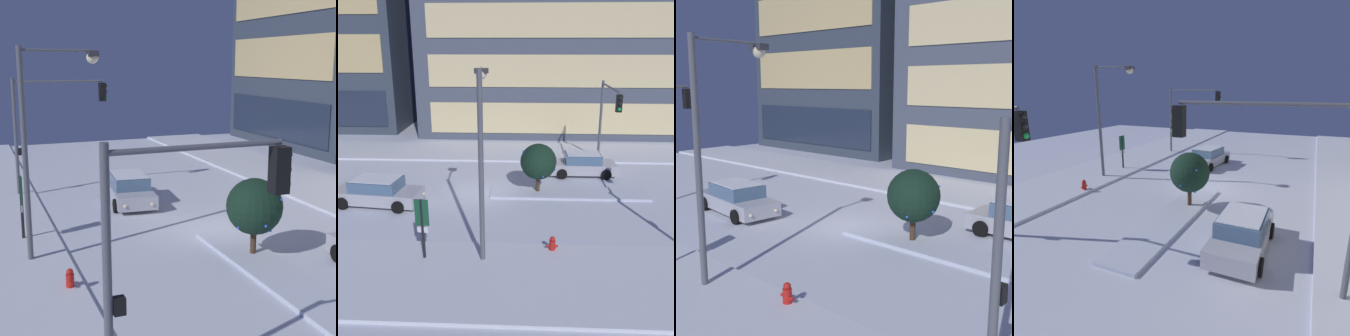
% 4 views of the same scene
% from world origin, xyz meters
% --- Properties ---
extents(ground, '(52.00, 52.00, 0.00)m').
position_xyz_m(ground, '(0.00, 0.00, 0.00)').
color(ground, silver).
extents(curb_strip_near, '(52.00, 5.20, 0.14)m').
position_xyz_m(curb_strip_near, '(0.00, -8.81, 0.07)').
color(curb_strip_near, silver).
rests_on(curb_strip_near, ground).
extents(curb_strip_far, '(52.00, 5.20, 0.14)m').
position_xyz_m(curb_strip_far, '(0.00, 8.81, 0.07)').
color(curb_strip_far, silver).
rests_on(curb_strip_far, ground).
extents(median_strip, '(9.00, 1.80, 0.14)m').
position_xyz_m(median_strip, '(5.00, -0.01, 0.07)').
color(median_strip, silver).
rests_on(median_strip, ground).
extents(car_near, '(4.93, 2.52, 1.49)m').
position_xyz_m(car_near, '(-5.47, -1.91, 0.71)').
color(car_near, '#B7B7C1').
rests_on(car_near, ground).
extents(car_far, '(4.36, 2.07, 1.49)m').
position_xyz_m(car_far, '(6.22, 3.64, 0.71)').
color(car_far, '#B7B7C1').
rests_on(car_far, ground).
extents(traffic_light_corner_far_right, '(0.32, 5.65, 5.82)m').
position_xyz_m(traffic_light_corner_far_right, '(7.83, 4.69, 4.15)').
color(traffic_light_corner_far_right, '#565960').
rests_on(traffic_light_corner_far_right, ground).
extents(street_lamp_arched, '(0.58, 2.82, 7.57)m').
position_xyz_m(street_lamp_arched, '(0.76, -6.77, 4.94)').
color(street_lamp_arched, '#565960').
rests_on(street_lamp_arched, ground).
extents(fire_hydrant, '(0.48, 0.26, 0.74)m').
position_xyz_m(fire_hydrant, '(3.64, -6.66, 0.36)').
color(fire_hydrant, red).
rests_on(fire_hydrant, ground).
extents(parking_info_sign, '(0.55, 0.12, 2.65)m').
position_xyz_m(parking_info_sign, '(-1.55, -7.54, 1.68)').
color(parking_info_sign, black).
rests_on(parking_info_sign, ground).
extents(decorated_tree_median, '(2.06, 2.06, 2.94)m').
position_xyz_m(decorated_tree_median, '(3.22, 0.16, 1.91)').
color(decorated_tree_median, '#473323').
rests_on(decorated_tree_median, ground).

